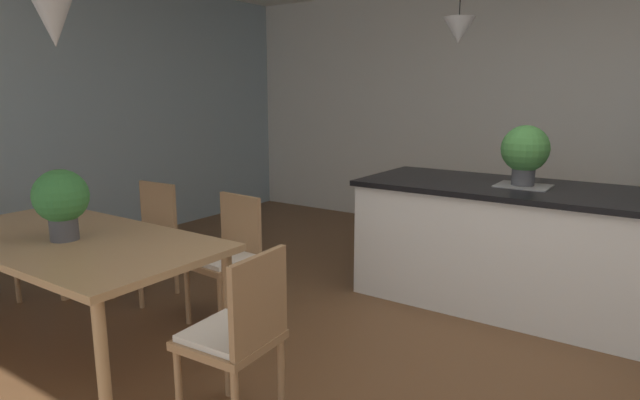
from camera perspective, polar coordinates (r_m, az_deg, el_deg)
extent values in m
cube|color=brown|center=(3.18, 14.90, -18.71)|extent=(10.00, 8.40, 0.04)
cube|color=white|center=(5.94, 26.44, 8.35)|extent=(10.00, 0.12, 2.70)
cube|color=#9EB7C6|center=(5.58, -27.79, 8.09)|extent=(0.06, 8.40, 2.70)
cube|color=tan|center=(3.45, -25.27, -3.95)|extent=(1.90, 0.96, 0.04)
cylinder|color=tan|center=(4.46, -26.16, -5.38)|extent=(0.06, 0.06, 0.71)
cylinder|color=tan|center=(3.13, -9.87, -11.34)|extent=(0.06, 0.06, 0.71)
cylinder|color=tan|center=(2.68, -22.37, -16.22)|extent=(0.06, 0.06, 0.71)
cube|color=#A87F56|center=(3.66, -10.51, -6.64)|extent=(0.43, 0.43, 0.04)
cube|color=white|center=(3.65, -10.53, -6.12)|extent=(0.39, 0.39, 0.03)
cube|color=#A87F56|center=(3.71, -8.53, -2.62)|extent=(0.38, 0.06, 0.42)
cylinder|color=#A87F56|center=(3.51, -10.67, -11.36)|extent=(0.04, 0.04, 0.41)
cylinder|color=#A87F56|center=(3.76, -14.09, -9.93)|extent=(0.04, 0.04, 0.41)
cylinder|color=#A87F56|center=(3.72, -6.64, -9.88)|extent=(0.04, 0.04, 0.41)
cylinder|color=#A87F56|center=(3.96, -10.13, -8.65)|extent=(0.04, 0.04, 0.41)
cube|color=#A87F56|center=(2.58, -9.73, -14.62)|extent=(0.42, 0.42, 0.04)
cube|color=white|center=(2.57, -9.76, -13.92)|extent=(0.38, 0.38, 0.03)
cube|color=#A87F56|center=(2.38, -6.58, -10.77)|extent=(0.05, 0.38, 0.42)
cylinder|color=#A87F56|center=(2.69, -14.98, -19.20)|extent=(0.04, 0.04, 0.41)
cylinder|color=#A87F56|center=(2.90, -9.94, -16.54)|extent=(0.04, 0.04, 0.41)
cylinder|color=#A87F56|center=(2.71, -4.21, -18.51)|extent=(0.04, 0.04, 0.41)
cylinder|color=#A87F56|center=(4.60, -29.91, -7.17)|extent=(0.04, 0.04, 0.41)
cube|color=#A87F56|center=(4.28, -18.66, -4.37)|extent=(0.41, 0.41, 0.04)
cube|color=white|center=(4.27, -18.69, -3.92)|extent=(0.37, 0.37, 0.03)
cube|color=#A87F56|center=(4.34, -17.01, -0.93)|extent=(0.38, 0.04, 0.42)
cylinder|color=#A87F56|center=(4.12, -18.80, -8.28)|extent=(0.04, 0.04, 0.41)
cylinder|color=#A87F56|center=(4.38, -21.62, -7.30)|extent=(0.04, 0.04, 0.41)
cylinder|color=#A87F56|center=(4.33, -15.28, -7.12)|extent=(0.04, 0.04, 0.41)
cylinder|color=#A87F56|center=(4.58, -18.17, -6.27)|extent=(0.04, 0.04, 0.41)
cube|color=white|center=(4.17, 18.73, -4.65)|extent=(1.97, 0.90, 0.88)
cube|color=black|center=(4.08, 19.13, 1.30)|extent=(2.03, 0.96, 0.04)
cube|color=gray|center=(4.04, 21.08, 1.43)|extent=(0.36, 0.30, 0.01)
cone|color=#B7B7B7|center=(3.28, -26.77, 16.63)|extent=(0.20, 0.20, 0.24)
cone|color=#B7B7B7|center=(4.16, 14.73, 17.27)|extent=(0.23, 0.23, 0.19)
cylinder|color=#4C4C51|center=(4.03, 21.05, 2.28)|extent=(0.16, 0.16, 0.13)
sphere|color=#478C42|center=(4.00, 21.26, 5.18)|extent=(0.33, 0.33, 0.33)
cylinder|color=#4C4C51|center=(3.38, -25.87, -2.84)|extent=(0.16, 0.16, 0.13)
sphere|color=#387F3D|center=(3.34, -26.16, 0.39)|extent=(0.31, 0.31, 0.31)
cylinder|color=silver|center=(3.44, -26.03, -2.29)|extent=(0.11, 0.11, 0.16)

